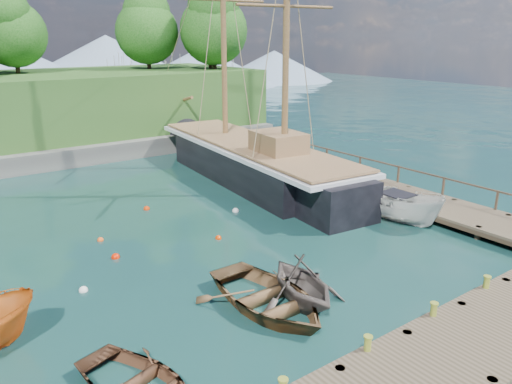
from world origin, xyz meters
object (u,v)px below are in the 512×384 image
rowboat_2 (267,308)px  schooner (252,164)px  rowboat_1 (301,303)px  cabin_boat_white (395,221)px

rowboat_2 → schooner: 15.83m
rowboat_2 → schooner: bearing=55.3°
rowboat_1 → schooner: (7.69, 13.51, 1.05)m
rowboat_2 → cabin_boat_white: size_ratio=1.02×
cabin_boat_white → schooner: bearing=91.6°
rowboat_1 → rowboat_2: bearing=171.6°
rowboat_2 → cabin_boat_white: (10.28, 2.86, 0.00)m
rowboat_1 → schooner: schooner is taller
rowboat_1 → rowboat_2: 1.24m
rowboat_1 → rowboat_2: size_ratio=0.69×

